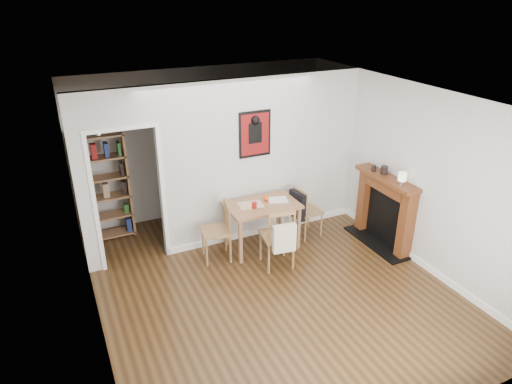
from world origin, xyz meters
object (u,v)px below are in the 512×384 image
red_glass (254,205)px  ceramic_jar_a (384,170)px  orange_fruit (266,198)px  ceramic_jar_b (374,168)px  notebook (278,200)px  fireplace (385,208)px  dining_table (262,209)px  chair_right (307,211)px  bookshelf (105,188)px  mantel_lamp (402,177)px  chair_front (277,236)px  chair_left (216,232)px

red_glass → ceramic_jar_a: 2.07m
red_glass → orange_fruit: (0.27, 0.15, -0.00)m
ceramic_jar_b → notebook: bearing=163.0°
fireplace → ceramic_jar_b: size_ratio=13.19×
red_glass → notebook: bearing=11.9°
dining_table → chair_right: bearing=1.5°
bookshelf → notebook: size_ratio=5.90×
bookshelf → orange_fruit: size_ratio=20.19×
mantel_lamp → chair_front: bearing=165.1°
bookshelf → fireplace: bookshelf is taller
mantel_lamp → chair_left: bearing=157.8°
red_glass → dining_table: bearing=24.9°
fireplace → orange_fruit: (-1.71, 0.78, 0.18)m
bookshelf → mantel_lamp: size_ratio=9.13×
chair_left → chair_front: chair_front is taller
bookshelf → notebook: (2.39, -1.36, -0.11)m
chair_left → orange_fruit: size_ratio=10.54×
dining_table → notebook: bearing=3.3°
dining_table → chair_front: size_ratio=1.14×
chair_left → ceramic_jar_b: 2.64m
dining_table → red_glass: (-0.17, -0.08, 0.14)m
chair_front → ceramic_jar_b: bearing=4.8°
red_glass → fireplace: bearing=-17.5°
chair_left → chair_right: (1.60, 0.04, -0.02)m
mantel_lamp → orange_fruit: bearing=145.6°
chair_right → fireplace: size_ratio=0.69×
red_glass → chair_front: bearing=-74.6°
chair_left → ceramic_jar_a: bearing=-12.9°
chair_front → fireplace: fireplace is taller
chair_left → dining_table: bearing=1.5°
chair_front → mantel_lamp: (1.77, -0.47, 0.79)m
chair_left → bookshelf: bearing=133.8°
chair_right → chair_left: bearing=-178.5°
dining_table → chair_front: (-0.03, -0.58, -0.17)m
fireplace → bookshelf: bearing=152.1°
notebook → mantel_lamp: (1.46, -1.06, 0.52)m
chair_front → orange_fruit: bearing=78.5°
chair_left → fireplace: (2.59, -0.68, 0.15)m
orange_fruit → ceramic_jar_a: size_ratio=0.67×
chair_left → ceramic_jar_b: size_ratio=9.75×
ceramic_jar_a → chair_left: bearing=167.1°
chair_front → ceramic_jar_a: size_ratio=7.45×
chair_front → mantel_lamp: 1.99m
red_glass → chair_right: bearing=5.7°
dining_table → chair_right: (0.82, 0.02, -0.22)m
chair_left → red_glass: chair_left is taller
mantel_lamp → ceramic_jar_a: bearing=84.0°
orange_fruit → ceramic_jar_a: ceramic_jar_a is taller
ceramic_jar_a → ceramic_jar_b: bearing=107.7°
ceramic_jar_b → ceramic_jar_a: bearing=-72.3°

